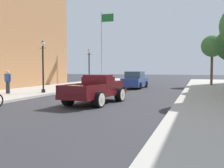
# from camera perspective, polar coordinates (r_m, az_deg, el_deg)

# --- Properties ---
(ground_plane) EXTENTS (140.00, 140.00, 0.00)m
(ground_plane) POSITION_cam_1_polar(r_m,az_deg,el_deg) (14.90, -4.16, -4.06)
(ground_plane) COLOR #333338
(hotrod_truck_maroon) EXTENTS (2.53, 5.06, 1.58)m
(hotrod_truck_maroon) POSITION_cam_1_polar(r_m,az_deg,el_deg) (14.71, -3.19, -1.20)
(hotrod_truck_maroon) COLOR #510F14
(hotrod_truck_maroon) RESTS_ON ground
(car_background_blue) EXTENTS (1.95, 4.34, 1.65)m
(car_background_blue) POSITION_cam_1_polar(r_m,az_deg,el_deg) (25.76, 5.05, 0.79)
(car_background_blue) COLOR #284293
(car_background_blue) RESTS_ON ground
(pedestrian_sidewalk_left) EXTENTS (0.53, 0.22, 1.65)m
(pedestrian_sidewalk_left) POSITION_cam_1_polar(r_m,az_deg,el_deg) (20.01, -21.79, 0.73)
(pedestrian_sidewalk_left) COLOR #333338
(pedestrian_sidewalk_left) RESTS_ON sidewalk_left
(street_lamp_near) EXTENTS (0.50, 0.32, 3.85)m
(street_lamp_near) POSITION_cam_1_polar(r_m,az_deg,el_deg) (20.04, -14.83, 4.58)
(street_lamp_near) COLOR black
(street_lamp_near) RESTS_ON sidewalk_left
(street_lamp_far) EXTENTS (0.50, 0.32, 3.85)m
(street_lamp_far) POSITION_cam_1_polar(r_m,az_deg,el_deg) (28.03, -5.02, 4.31)
(street_lamp_far) COLOR black
(street_lamp_far) RESTS_ON sidewalk_left
(flagpole) EXTENTS (1.74, 0.16, 9.16)m
(flagpole) POSITION_cam_1_polar(r_m,az_deg,el_deg) (34.67, -1.95, 9.75)
(flagpole) COLOR #B2B2B7
(flagpole) RESTS_ON sidewalk_left
(street_tree_third) EXTENTS (2.33, 2.33, 5.36)m
(street_tree_third) POSITION_cam_1_polar(r_m,az_deg,el_deg) (30.32, 21.01, 7.64)
(street_tree_third) COLOR brown
(street_tree_third) RESTS_ON sidewalk_right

